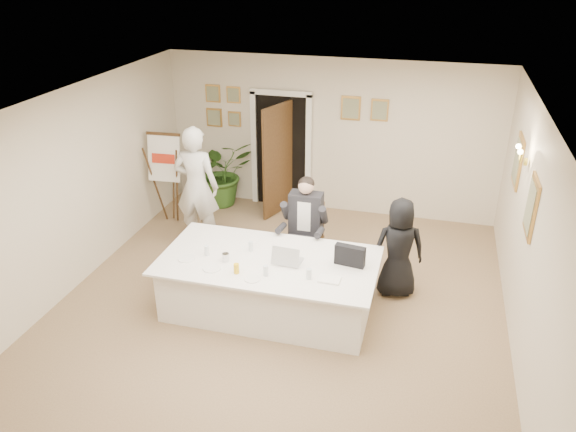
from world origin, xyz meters
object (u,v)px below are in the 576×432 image
at_px(standing_woman, 399,248).
at_px(oj_glass, 236,269).
at_px(conference_table, 269,284).
at_px(steel_jug, 226,257).
at_px(potted_palm, 222,172).
at_px(flip_chart, 168,182).
at_px(standing_man, 197,187).
at_px(laptop, 288,252).
at_px(seated_man, 305,225).
at_px(paper_stack, 329,280).
at_px(laptop_bag, 350,256).

height_order(standing_woman, oj_glass, standing_woman).
bearing_deg(conference_table, steel_jug, -161.14).
bearing_deg(oj_glass, potted_palm, 114.05).
bearing_deg(potted_palm, flip_chart, -121.69).
xyz_separation_m(standing_woman, potted_palm, (-3.50, 2.30, -0.09)).
xyz_separation_m(conference_table, standing_woman, (1.62, 0.85, 0.33)).
bearing_deg(standing_woman, standing_man, -25.24).
distance_m(laptop, oj_glass, 0.71).
relative_size(flip_chart, oj_glass, 12.49).
distance_m(conference_table, standing_woman, 1.86).
relative_size(seated_man, steel_jug, 13.87).
relative_size(standing_woman, potted_palm, 1.15).
xyz_separation_m(standing_woman, paper_stack, (-0.75, -1.14, 0.06)).
distance_m(laptop, paper_stack, 0.71).
bearing_deg(conference_table, paper_stack, -18.84).
height_order(standing_woman, paper_stack, standing_woman).
height_order(flip_chart, potted_palm, flip_chart).
bearing_deg(potted_palm, seated_man, -43.81).
xyz_separation_m(standing_man, laptop_bag, (2.72, -1.41, -0.09)).
height_order(seated_man, laptop, seated_man).
xyz_separation_m(standing_man, steel_jug, (1.15, -1.73, -0.17)).
bearing_deg(potted_palm, steel_jug, -67.79).
bearing_deg(standing_woman, flip_chart, -30.95).
xyz_separation_m(laptop_bag, steel_jug, (-1.57, -0.32, -0.08)).
xyz_separation_m(flip_chart, oj_glass, (2.20, -2.59, 0.09)).
height_order(laptop, paper_stack, laptop).
relative_size(potted_palm, steel_jug, 11.49).
xyz_separation_m(laptop, laptop_bag, (0.79, 0.11, -0.00)).
bearing_deg(standing_man, laptop_bag, 150.55).
xyz_separation_m(conference_table, flip_chart, (-2.49, 2.16, 0.36)).
bearing_deg(flip_chart, paper_stack, -36.16).
height_order(standing_woman, potted_palm, standing_woman).
bearing_deg(standing_man, seated_man, 165.33).
relative_size(flip_chart, standing_man, 0.81).
relative_size(laptop, laptop_bag, 0.97).
bearing_deg(standing_woman, seated_man, -24.46).
height_order(flip_chart, laptop_bag, flip_chart).
bearing_deg(flip_chart, laptop_bag, -29.73).
xyz_separation_m(flip_chart, standing_man, (0.82, -0.61, 0.25)).
bearing_deg(conference_table, standing_woman, 27.62).
bearing_deg(conference_table, oj_glass, -124.17).
distance_m(standing_woman, laptop, 1.60).
bearing_deg(paper_stack, standing_woman, 56.90).
bearing_deg(laptop, potted_palm, 127.81).
relative_size(conference_table, flip_chart, 1.76).
height_order(seated_man, standing_woman, seated_man).
height_order(standing_man, paper_stack, standing_man).
distance_m(flip_chart, steel_jug, 3.05).
bearing_deg(steel_jug, conference_table, 18.86).
bearing_deg(laptop_bag, standing_woman, 59.18).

